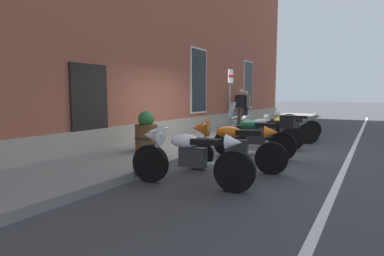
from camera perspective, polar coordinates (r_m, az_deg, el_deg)
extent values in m
plane|color=#38383A|center=(8.95, 5.67, -3.95)|extent=(140.00, 140.00, 0.00)
cube|color=slate|center=(9.49, -0.81, -2.86)|extent=(33.13, 2.36, 0.16)
cube|color=silver|center=(8.15, 26.59, -5.52)|extent=(33.13, 0.12, 0.01)
cube|color=brown|center=(12.85, -20.11, 19.35)|extent=(27.13, 7.02, 9.16)
cube|color=gray|center=(10.09, -6.35, -0.81)|extent=(27.13, 0.10, 0.70)
cube|color=black|center=(8.04, -18.22, 2.90)|extent=(1.10, 0.08, 2.30)
cube|color=silver|center=(12.31, 1.19, 8.62)|extent=(1.22, 0.06, 2.52)
cube|color=black|center=(12.30, 1.31, 8.62)|extent=(1.10, 0.03, 2.40)
cube|color=silver|center=(17.24, 10.20, 7.79)|extent=(1.22, 0.06, 2.52)
cube|color=black|center=(17.23, 10.30, 7.79)|extent=(1.10, 0.03, 2.40)
cylinder|color=black|center=(5.61, -7.62, -6.47)|extent=(0.22, 0.68, 0.67)
cylinder|color=black|center=(5.04, 7.81, -7.93)|extent=(0.22, 0.68, 0.67)
cylinder|color=silver|center=(5.52, -6.76, -4.07)|extent=(0.11, 0.31, 0.62)
cube|color=#28282B|center=(5.22, 0.17, -5.35)|extent=(0.28, 0.47, 0.32)
ellipsoid|color=silver|center=(5.23, -1.35, -2.40)|extent=(0.33, 0.55, 0.24)
cube|color=black|center=(5.09, 2.57, -2.52)|extent=(0.29, 0.51, 0.10)
cylinder|color=silver|center=(5.43, -6.07, -0.32)|extent=(0.62, 0.12, 0.04)
cylinder|color=silver|center=(5.26, 3.72, -6.74)|extent=(0.15, 0.46, 0.09)
cone|color=silver|center=(5.50, -7.25, -1.29)|extent=(0.41, 0.39, 0.36)
cone|color=silver|center=(4.95, 7.67, -2.58)|extent=(0.27, 0.29, 0.24)
cylinder|color=black|center=(6.50, 1.15, -4.86)|extent=(0.28, 0.65, 0.64)
cylinder|color=black|center=(6.30, 14.33, -5.40)|extent=(0.28, 0.65, 0.64)
cylinder|color=silver|center=(6.43, 2.02, -2.56)|extent=(0.15, 0.33, 0.66)
cube|color=#28282B|center=(6.32, 8.11, -3.58)|extent=(0.33, 0.48, 0.32)
ellipsoid|color=orange|center=(6.30, 6.80, -0.79)|extent=(0.39, 0.57, 0.24)
cube|color=black|center=(6.25, 10.24, -0.80)|extent=(0.34, 0.52, 0.10)
cylinder|color=silver|center=(6.37, 2.74, 0.86)|extent=(0.61, 0.19, 0.04)
cylinder|color=silver|center=(6.43, 10.90, -4.64)|extent=(0.20, 0.46, 0.09)
cone|color=orange|center=(6.41, 1.60, 0.00)|extent=(0.44, 0.42, 0.36)
cone|color=orange|center=(6.22, 14.27, -0.74)|extent=(0.30, 0.31, 0.24)
cylinder|color=black|center=(7.98, 6.38, -2.74)|extent=(0.22, 0.68, 0.67)
cylinder|color=black|center=(7.73, 16.18, -3.22)|extent=(0.22, 0.68, 0.67)
cylinder|color=silver|center=(7.91, 7.10, -0.87)|extent=(0.12, 0.33, 0.66)
cube|color=#28282B|center=(7.79, 11.59, -1.70)|extent=(0.29, 0.47, 0.32)
ellipsoid|color=#195633|center=(7.78, 10.55, 0.56)|extent=(0.34, 0.55, 0.24)
cube|color=black|center=(7.72, 13.32, 0.52)|extent=(0.29, 0.51, 0.10)
cylinder|color=silver|center=(7.86, 7.70, 1.90)|extent=(0.62, 0.13, 0.04)
cylinder|color=silver|center=(7.88, 13.88, -2.62)|extent=(0.16, 0.46, 0.09)
cube|color=#B2BCC6|center=(7.86, 7.30, 3.22)|extent=(0.38, 0.20, 0.40)
cube|color=black|center=(7.65, 17.06, 1.13)|extent=(0.41, 0.37, 0.30)
cylinder|color=black|center=(9.29, 8.91, -1.56)|extent=(0.24, 0.67, 0.66)
cylinder|color=black|center=(9.12, 17.76, -1.92)|extent=(0.24, 0.67, 0.66)
cylinder|color=silver|center=(9.24, 9.55, -0.10)|extent=(0.12, 0.31, 0.61)
cube|color=#28282B|center=(9.15, 13.64, -0.64)|extent=(0.30, 0.47, 0.32)
ellipsoid|color=slate|center=(9.14, 12.74, 0.97)|extent=(0.35, 0.56, 0.24)
cube|color=black|center=(9.10, 15.12, 0.95)|extent=(0.31, 0.51, 0.10)
cylinder|color=silver|center=(9.19, 10.08, 2.12)|extent=(0.62, 0.15, 0.04)
cylinder|color=silver|center=(9.26, 15.54, -1.43)|extent=(0.17, 0.46, 0.09)
sphere|color=silver|center=(9.21, 9.58, 1.70)|extent=(0.18, 0.18, 0.18)
cylinder|color=black|center=(10.54, 12.80, -0.73)|extent=(0.28, 0.67, 0.66)
cylinder|color=black|center=(10.55, 20.52, -0.96)|extent=(0.28, 0.67, 0.66)
cylinder|color=silver|center=(10.51, 13.37, 0.47)|extent=(0.14, 0.30, 0.58)
cube|color=#28282B|center=(10.50, 16.96, 0.12)|extent=(0.32, 0.48, 0.32)
ellipsoid|color=gold|center=(10.48, 16.18, 1.34)|extent=(0.38, 0.57, 0.24)
cube|color=black|center=(10.49, 18.26, 1.33)|extent=(0.33, 0.52, 0.10)
cylinder|color=silver|center=(10.48, 13.85, 2.33)|extent=(0.61, 0.19, 0.04)
cylinder|color=silver|center=(10.64, 18.55, -0.56)|extent=(0.20, 0.46, 0.09)
sphere|color=silver|center=(10.49, 13.41, 1.96)|extent=(0.18, 0.18, 0.18)
cylinder|color=black|center=(12.00, 14.61, 0.00)|extent=(0.19, 0.66, 0.65)
cylinder|color=black|center=(11.84, 21.08, -0.29)|extent=(0.19, 0.66, 0.65)
cylinder|color=silver|center=(11.96, 15.11, 1.11)|extent=(0.10, 0.30, 0.60)
cube|color=#28282B|center=(11.88, 18.09, 0.71)|extent=(0.27, 0.46, 0.32)
ellipsoid|color=black|center=(11.88, 17.41, 1.91)|extent=(0.31, 0.54, 0.24)
cube|color=black|center=(11.84, 19.23, 1.88)|extent=(0.27, 0.50, 0.10)
cylinder|color=silver|center=(11.92, 15.53, 2.80)|extent=(0.62, 0.10, 0.04)
cylinder|color=silver|center=(11.98, 19.56, 0.08)|extent=(0.14, 0.46, 0.09)
sphere|color=silver|center=(11.94, 15.15, 2.48)|extent=(0.18, 0.18, 0.18)
cylinder|color=#38332D|center=(14.81, 9.22, 2.19)|extent=(0.14, 0.14, 0.82)
cylinder|color=#38332D|center=(14.88, 8.58, 2.22)|extent=(0.14, 0.14, 0.82)
cube|color=black|center=(14.82, 8.95, 4.91)|extent=(0.21, 0.40, 0.58)
sphere|color=tan|center=(14.82, 8.97, 6.59)|extent=(0.22, 0.22, 0.22)
cylinder|color=black|center=(14.72, 9.85, 4.78)|extent=(0.09, 0.09, 0.55)
cylinder|color=black|center=(14.92, 8.06, 4.82)|extent=(0.09, 0.09, 0.55)
cube|color=#592D19|center=(14.93, 7.77, 4.02)|extent=(0.12, 0.08, 0.24)
cylinder|color=#2D3351|center=(15.48, 9.97, 2.29)|extent=(0.14, 0.14, 0.79)
cylinder|color=#2D3351|center=(15.61, 9.53, 2.33)|extent=(0.14, 0.14, 0.79)
cube|color=tan|center=(15.51, 9.80, 4.81)|extent=(0.36, 0.45, 0.56)
sphere|color=tan|center=(15.51, 9.83, 6.36)|extent=(0.22, 0.22, 0.22)
cylinder|color=tan|center=(15.33, 10.42, 4.68)|extent=(0.09, 0.09, 0.53)
cylinder|color=tan|center=(15.70, 9.19, 4.74)|extent=(0.09, 0.09, 0.53)
cylinder|color=#4C4C51|center=(10.46, 6.93, 4.59)|extent=(0.06, 0.06, 2.26)
cube|color=white|center=(10.47, 7.09, 9.40)|extent=(0.36, 0.03, 0.44)
cube|color=red|center=(10.46, 7.17, 9.40)|extent=(0.36, 0.01, 0.08)
cylinder|color=brown|center=(7.84, -8.34, -1.78)|extent=(0.56, 0.56, 0.66)
cylinder|color=black|center=(7.84, -8.34, -1.78)|extent=(0.59, 0.59, 0.04)
sphere|color=#28602D|center=(7.79, -8.39, 1.64)|extent=(0.40, 0.40, 0.40)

